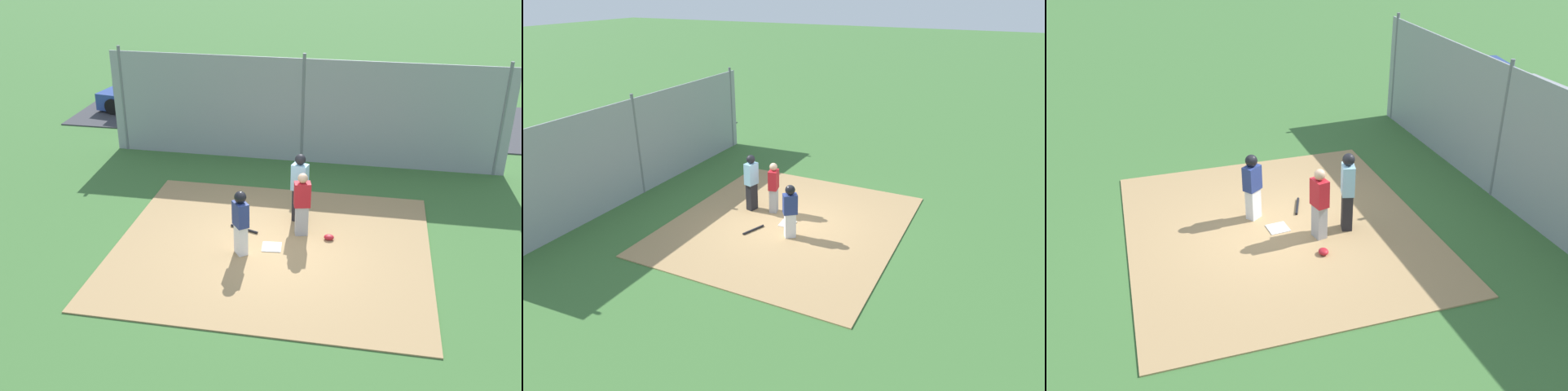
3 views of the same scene
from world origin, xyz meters
TOP-DOWN VIEW (x-y plane):
  - ground_plane at (0.00, 0.00)m, footprint 140.00×140.00m
  - dirt_infield at (0.00, 0.00)m, footprint 7.20×6.40m
  - home_plate at (0.00, 0.00)m, footprint 0.48×0.48m
  - catcher at (-0.59, -0.76)m, footprint 0.43×0.34m
  - umpire at (-0.44, -1.44)m, footprint 0.43×0.35m
  - runner at (0.64, 0.39)m, footprint 0.44×0.46m
  - baseball_bat at (0.80, -0.70)m, footprint 0.73×0.32m
  - catcher_mask at (-1.27, -0.62)m, footprint 0.24×0.20m
  - backstop_fence at (0.00, -5.43)m, footprint 12.00×0.10m
  - parking_lot at (0.00, -9.82)m, footprint 18.00×5.20m
  - parked_car_red at (-0.10, -10.39)m, footprint 4.29×2.06m

SIDE VIEW (x-z plane):
  - ground_plane at x=0.00m, z-range 0.00..0.00m
  - dirt_infield at x=0.00m, z-range 0.00..0.03m
  - parking_lot at x=0.00m, z-range 0.00..0.04m
  - home_plate at x=0.00m, z-range 0.03..0.05m
  - baseball_bat at x=0.80m, z-range 0.03..0.09m
  - catcher_mask at x=-1.27m, z-range 0.03..0.15m
  - parked_car_red at x=-0.10m, z-range -0.03..1.25m
  - catcher at x=-0.59m, z-range 0.06..1.65m
  - runner at x=0.64m, z-range 0.12..1.67m
  - umpire at x=-0.44m, z-range 0.08..1.86m
  - backstop_fence at x=0.00m, z-range -0.07..3.28m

